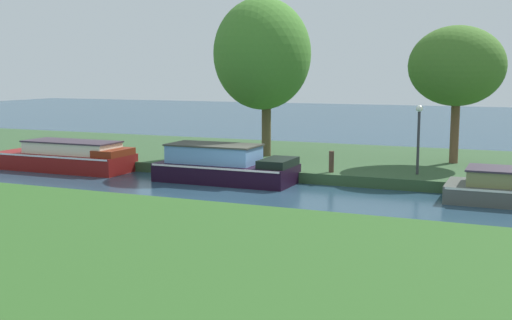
{
  "coord_description": "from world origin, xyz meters",
  "views": [
    {
      "loc": [
        9.02,
        -20.27,
        4.12
      ],
      "look_at": [
        -0.15,
        1.2,
        0.9
      ],
      "focal_mm": 45.05,
      "sensor_mm": 36.0,
      "label": 1
    }
  ],
  "objects": [
    {
      "name": "riverbank_near",
      "position": [
        0.0,
        -9.0,
        0.2
      ],
      "size": [
        72.0,
        10.0,
        0.4
      ],
      "primitive_type": "cube",
      "color": "#2C5721",
      "rests_on": "ground_plane"
    },
    {
      "name": "willow_tree_left",
      "position": [
        -1.69,
        5.52,
        4.86
      ],
      "size": [
        4.11,
        4.69,
        6.87
      ],
      "color": "brown",
      "rests_on": "riverbank_far"
    },
    {
      "name": "maroon_narrowboat",
      "position": [
        -8.76,
        1.2,
        0.56
      ],
      "size": [
        5.97,
        2.09,
        1.26
      ],
      "color": "maroon",
      "rests_on": "ground_plane"
    },
    {
      "name": "willow_tree_centre",
      "position": [
        6.23,
        6.63,
        4.33
      ],
      "size": [
        3.81,
        3.49,
        5.55
      ],
      "color": "brown",
      "rests_on": "riverbank_far"
    },
    {
      "name": "mooring_post_far",
      "position": [
        2.32,
        2.57,
        0.8
      ],
      "size": [
        0.19,
        0.19,
        0.79
      ],
      "primitive_type": "cylinder",
      "color": "#483426",
      "rests_on": "riverbank_far"
    },
    {
      "name": "lamp_post",
      "position": [
        5.35,
        3.33,
        2.02
      ],
      "size": [
        0.24,
        0.24,
        2.52
      ],
      "color": "#333338",
      "rests_on": "riverbank_far"
    },
    {
      "name": "riverbank_far",
      "position": [
        0.0,
        7.0,
        0.2
      ],
      "size": [
        72.0,
        10.0,
        0.4
      ],
      "primitive_type": "cube",
      "color": "#31502E",
      "rests_on": "ground_plane"
    },
    {
      "name": "black_barge",
      "position": [
        -1.45,
        1.2,
        0.6
      ],
      "size": [
        5.24,
        2.16,
        1.42
      ],
      "color": "black",
      "rests_on": "ground_plane"
    },
    {
      "name": "mooring_post_near",
      "position": [
        -3.33,
        2.57,
        0.73
      ],
      "size": [
        0.18,
        0.18,
        0.65
      ],
      "primitive_type": "cylinder",
      "color": "brown",
      "rests_on": "riverbank_far"
    },
    {
      "name": "ground_plane",
      "position": [
        0.0,
        0.0,
        0.0
      ],
      "size": [
        120.0,
        120.0,
        0.0
      ],
      "primitive_type": "plane",
      "color": "#233E51"
    }
  ]
}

